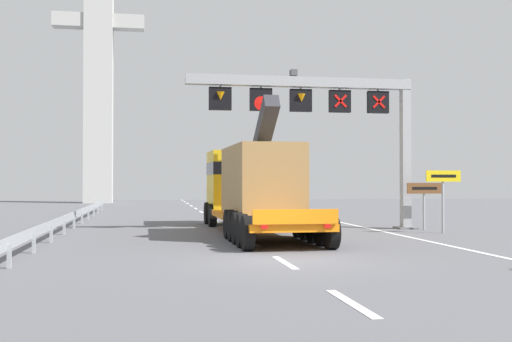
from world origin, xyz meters
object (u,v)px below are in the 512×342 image
Objects in this scene: exit_sign_yellow at (443,186)px; tourist_info_sign_brown at (424,194)px; heavy_haul_truck_orange at (250,185)px; bridge_pylon_distant at (99,53)px; overhead_lane_gantry at (328,107)px.

tourist_info_sign_brown is (-0.00, 1.81, -0.37)m from exit_sign_yellow.
heavy_haul_truck_orange is 40.85m from bridge_pylon_distant.
heavy_haul_truck_orange is at bearing 164.13° from exit_sign_yellow.
heavy_haul_truck_orange is at bearing -174.09° from overhead_lane_gantry.
bridge_pylon_distant is at bearing 109.37° from overhead_lane_gantry.
heavy_haul_truck_orange is (-3.59, -0.37, -3.49)m from overhead_lane_gantry.
overhead_lane_gantry reaches higher than tourist_info_sign_brown.
heavy_haul_truck_orange is 6.72× the size of tourist_info_sign_brown.
bridge_pylon_distant reaches higher than exit_sign_yellow.
exit_sign_yellow is 45.27m from bridge_pylon_distant.
tourist_info_sign_brown is 0.07× the size of bridge_pylon_distant.
tourist_info_sign_brown is at bearing -10.54° from overhead_lane_gantry.
overhead_lane_gantry is 4.01× the size of exit_sign_yellow.
heavy_haul_truck_orange reaches higher than exit_sign_yellow.
tourist_info_sign_brown is (7.82, -0.41, -0.38)m from heavy_haul_truck_orange.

